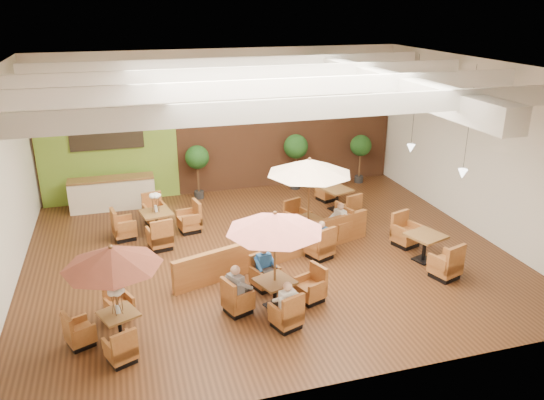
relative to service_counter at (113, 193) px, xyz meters
name	(u,v)px	position (x,y,z in m)	size (l,w,h in m)	color
room	(264,126)	(4.65, -3.88, 3.05)	(14.04, 14.00, 5.52)	#381E0F
service_counter	(113,193)	(0.00, 0.00, 0.00)	(3.00, 0.75, 1.18)	beige
booth_divider	(279,248)	(4.58, -5.76, -0.12)	(6.64, 0.18, 0.92)	brown
table_0	(111,273)	(0.00, -8.33, 1.10)	(2.29, 2.43, 2.34)	brown
table_1	(275,243)	(3.77, -8.01, 1.17)	(2.66, 2.66, 2.57)	brown
table_2	(309,186)	(5.80, -4.81, 1.31)	(2.93, 2.93, 2.81)	brown
table_3	(157,223)	(1.34, -2.86, -0.14)	(2.86, 2.86, 1.60)	brown
table_4	(424,248)	(8.66, -6.87, -0.18)	(1.19, 2.99, 1.06)	brown
table_5	(337,200)	(7.80, -2.41, -0.20)	(1.13, 2.84, 1.01)	brown
topiary_0	(197,159)	(3.17, 0.20, 0.97)	(0.90, 0.90, 2.08)	black
topiary_1	(296,149)	(7.08, 0.20, 1.08)	(0.96, 0.96, 2.24)	black
topiary_2	(361,147)	(9.89, 0.20, 0.92)	(0.87, 0.87, 2.02)	black
diner_0	(286,300)	(3.77, -8.95, 0.16)	(0.40, 0.34, 0.75)	white
diner_1	(265,263)	(3.77, -7.08, 0.16)	(0.40, 0.35, 0.75)	#2861B0
diner_2	(237,284)	(2.83, -8.01, 0.19)	(0.45, 0.47, 0.83)	gray
diner_3	(320,235)	(5.80, -5.84, 0.15)	(0.41, 0.39, 0.73)	#2861B0
diner_4	(339,218)	(6.83, -4.81, 0.17)	(0.38, 0.42, 0.78)	white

